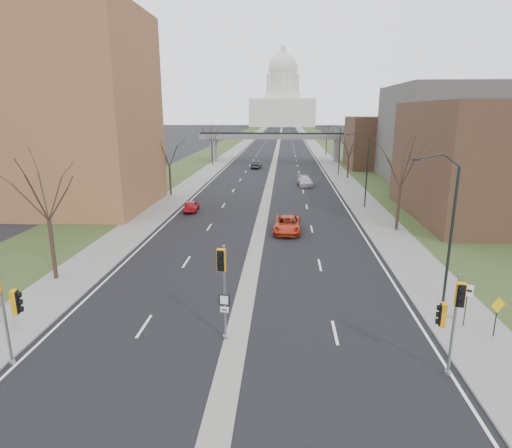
# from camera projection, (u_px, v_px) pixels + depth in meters

# --- Properties ---
(ground) EXTENTS (700.00, 700.00, 0.00)m
(ground) POSITION_uv_depth(u_px,v_px,m) (234.00, 350.00, 20.34)
(ground) COLOR black
(ground) RESTS_ON ground
(road_surface) EXTENTS (20.00, 600.00, 0.01)m
(road_surface) POSITION_uv_depth(u_px,v_px,m) (279.00, 141.00, 165.06)
(road_surface) COLOR black
(road_surface) RESTS_ON ground
(median_strip) EXTENTS (1.20, 600.00, 0.02)m
(median_strip) POSITION_uv_depth(u_px,v_px,m) (279.00, 141.00, 165.06)
(median_strip) COLOR gray
(median_strip) RESTS_ON ground
(sidewalk_right) EXTENTS (4.00, 600.00, 0.12)m
(sidewalk_right) POSITION_uv_depth(u_px,v_px,m) (310.00, 141.00, 164.27)
(sidewalk_right) COLOR gray
(sidewalk_right) RESTS_ON ground
(sidewalk_left) EXTENTS (4.00, 600.00, 0.12)m
(sidewalk_left) POSITION_uv_depth(u_px,v_px,m) (248.00, 141.00, 165.81)
(sidewalk_left) COLOR gray
(sidewalk_left) RESTS_ON ground
(grass_verge_right) EXTENTS (8.00, 600.00, 0.10)m
(grass_verge_right) POSITION_uv_depth(u_px,v_px,m) (326.00, 141.00, 163.89)
(grass_verge_right) COLOR #263B1B
(grass_verge_right) RESTS_ON ground
(grass_verge_left) EXTENTS (8.00, 600.00, 0.10)m
(grass_verge_left) POSITION_uv_depth(u_px,v_px,m) (233.00, 141.00, 166.20)
(grass_verge_left) COLOR #263B1B
(grass_verge_left) RESTS_ON ground
(apartment_building) EXTENTS (25.00, 16.00, 22.00)m
(apartment_building) POSITION_uv_depth(u_px,v_px,m) (34.00, 112.00, 48.14)
(apartment_building) COLOR #905E39
(apartment_building) RESTS_ON ground
(commercial_block_near) EXTENTS (16.00, 20.00, 12.00)m
(commercial_block_near) POSITION_uv_depth(u_px,v_px,m) (494.00, 161.00, 44.28)
(commercial_block_near) COLOR #4E3524
(commercial_block_near) RESTS_ON ground
(commercial_block_mid) EXTENTS (18.00, 22.00, 15.00)m
(commercial_block_mid) POSITION_uv_depth(u_px,v_px,m) (450.00, 135.00, 66.80)
(commercial_block_mid) COLOR #52514B
(commercial_block_mid) RESTS_ON ground
(commercial_block_far) EXTENTS (14.00, 14.00, 10.00)m
(commercial_block_far) POSITION_uv_depth(u_px,v_px,m) (384.00, 143.00, 85.19)
(commercial_block_far) COLOR #4E3524
(commercial_block_far) RESTS_ON ground
(pedestrian_bridge) EXTENTS (34.00, 3.00, 6.45)m
(pedestrian_bridge) POSITION_uv_depth(u_px,v_px,m) (275.00, 140.00, 96.29)
(pedestrian_bridge) COLOR slate
(pedestrian_bridge) RESTS_ON ground
(capitol) EXTENTS (48.00, 42.00, 55.75)m
(capitol) POSITION_uv_depth(u_px,v_px,m) (282.00, 101.00, 324.33)
(capitol) COLOR silver
(capitol) RESTS_ON ground
(streetlight_near) EXTENTS (2.61, 0.20, 8.70)m
(streetlight_near) POSITION_uv_depth(u_px,v_px,m) (442.00, 187.00, 23.65)
(streetlight_near) COLOR black
(streetlight_near) RESTS_ON sidewalk_right
(streetlight_mid) EXTENTS (2.61, 0.20, 8.70)m
(streetlight_mid) POSITION_uv_depth(u_px,v_px,m) (361.00, 148.00, 48.73)
(streetlight_mid) COLOR black
(streetlight_mid) RESTS_ON sidewalk_right
(streetlight_far) EXTENTS (2.61, 0.20, 8.70)m
(streetlight_far) POSITION_uv_depth(u_px,v_px,m) (335.00, 136.00, 73.82)
(streetlight_far) COLOR black
(streetlight_far) RESTS_ON sidewalk_right
(tree_left_a) EXTENTS (7.20, 7.20, 9.40)m
(tree_left_a) POSITION_uv_depth(u_px,v_px,m) (44.00, 182.00, 27.20)
(tree_left_a) COLOR #382B21
(tree_left_a) RESTS_ON sidewalk_left
(tree_left_b) EXTENTS (6.75, 6.75, 8.81)m
(tree_left_b) POSITION_uv_depth(u_px,v_px,m) (169.00, 149.00, 56.24)
(tree_left_b) COLOR #382B21
(tree_left_b) RESTS_ON sidewalk_left
(tree_left_c) EXTENTS (7.65, 7.65, 9.99)m
(tree_left_c) POSITION_uv_depth(u_px,v_px,m) (212.00, 131.00, 88.84)
(tree_left_c) COLOR #382B21
(tree_left_c) RESTS_ON sidewalk_left
(tree_right_a) EXTENTS (7.20, 7.20, 9.40)m
(tree_right_a) POSITION_uv_depth(u_px,v_px,m) (402.00, 161.00, 39.04)
(tree_right_a) COLOR #382B21
(tree_right_a) RESTS_ON sidewalk_right
(tree_right_b) EXTENTS (6.30, 6.30, 8.22)m
(tree_right_b) POSITION_uv_depth(u_px,v_px,m) (349.00, 144.00, 71.08)
(tree_right_b) COLOR #382B21
(tree_right_b) RESTS_ON sidewalk_right
(tree_right_c) EXTENTS (7.65, 7.65, 9.99)m
(tree_right_c) POSITION_uv_depth(u_px,v_px,m) (327.00, 127.00, 109.36)
(tree_right_c) COLOR #382B21
(tree_right_c) RESTS_ON sidewalk_right
(signal_pole_left) EXTENTS (0.84, 1.07, 5.01)m
(signal_pole_left) POSITION_uv_depth(u_px,v_px,m) (5.00, 299.00, 18.24)
(signal_pole_left) COLOR gray
(signal_pole_left) RESTS_ON ground
(signal_pole_median) EXTENTS (0.57, 0.81, 4.89)m
(signal_pole_median) POSITION_uv_depth(u_px,v_px,m) (223.00, 277.00, 20.25)
(signal_pole_median) COLOR gray
(signal_pole_median) RESTS_ON ground
(signal_pole_right) EXTENTS (0.78, 0.95, 4.64)m
(signal_pole_right) POSITION_uv_depth(u_px,v_px,m) (452.00, 312.00, 17.57)
(signal_pole_right) COLOR gray
(signal_pole_right) RESTS_ON ground
(speed_limit_sign) EXTENTS (0.48, 0.20, 2.32)m
(speed_limit_sign) POSITION_uv_depth(u_px,v_px,m) (467.00, 298.00, 22.04)
(speed_limit_sign) COLOR black
(speed_limit_sign) RESTS_ON sidewalk_right
(warning_sign) EXTENTS (0.79, 0.31, 2.13)m
(warning_sign) POSITION_uv_depth(u_px,v_px,m) (497.00, 311.00, 21.03)
(warning_sign) COLOR black
(warning_sign) RESTS_ON sidewalk_right
(car_left_near) EXTENTS (1.76, 3.89, 1.29)m
(car_left_near) POSITION_uv_depth(u_px,v_px,m) (191.00, 206.00, 48.55)
(car_left_near) COLOR #AF141E
(car_left_near) RESTS_ON ground
(car_left_far) EXTENTS (2.00, 4.53, 1.45)m
(car_left_far) POSITION_uv_depth(u_px,v_px,m) (257.00, 165.00, 85.15)
(car_left_far) COLOR black
(car_left_far) RESTS_ON ground
(car_right_near) EXTENTS (2.64, 5.41, 1.48)m
(car_right_near) POSITION_uv_depth(u_px,v_px,m) (287.00, 224.00, 40.11)
(car_right_near) COLOR #B22C12
(car_right_near) RESTS_ON ground
(car_right_mid) EXTENTS (2.46, 5.06, 1.42)m
(car_right_mid) POSITION_uv_depth(u_px,v_px,m) (305.00, 181.00, 65.21)
(car_right_mid) COLOR #ADACB4
(car_right_mid) RESTS_ON ground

